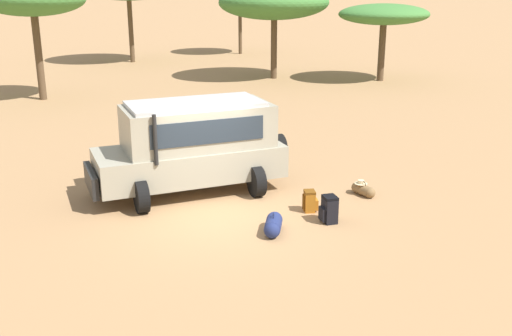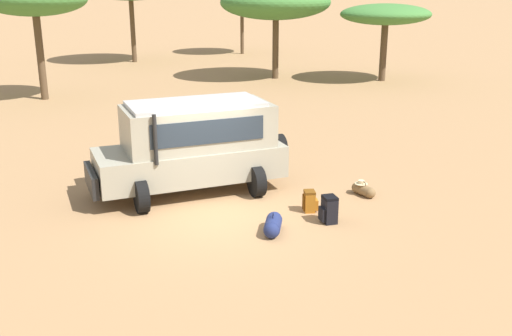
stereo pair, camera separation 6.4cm
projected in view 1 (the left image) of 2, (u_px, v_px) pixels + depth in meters
ground_plane at (223, 215)px, 14.55m from camera, size 320.00×320.00×0.00m
safari_vehicle at (193, 145)px, 15.77m from camera, size 5.46×3.14×2.44m
backpack_beside_front_wheel at (329, 210)px, 14.02m from camera, size 0.45×0.45×0.65m
backpack_cluster_center at (310, 201)px, 14.70m from camera, size 0.42×0.40×0.53m
duffel_bag_low_black_case at (363, 190)px, 15.81m from camera, size 0.34×0.79×0.39m
duffel_bag_soft_canvas at (273, 225)px, 13.49m from camera, size 0.73×0.87×0.47m
acacia_tree_left_mid at (33, 0)px, 26.81m from camera, size 4.72×4.39×5.34m
acacia_tree_right_mid at (274, 2)px, 32.78m from camera, size 6.27×5.49×5.12m
acacia_tree_distant_right at (384, 15)px, 32.21m from camera, size 5.07×4.58×4.15m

